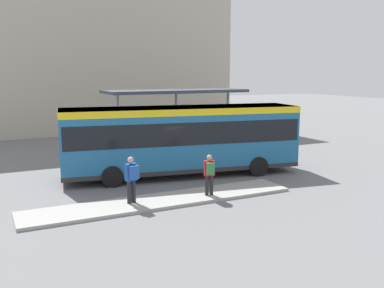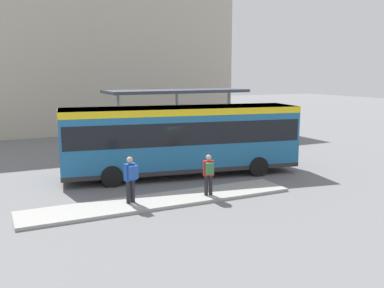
{
  "view_description": "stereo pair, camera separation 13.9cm",
  "coord_description": "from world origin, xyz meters",
  "px_view_note": "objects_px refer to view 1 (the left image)",
  "views": [
    {
      "loc": [
        -8.4,
        -18.08,
        4.85
      ],
      "look_at": [
        0.55,
        0.0,
        1.47
      ],
      "focal_mm": 40.0,
      "sensor_mm": 36.0,
      "label": 1
    },
    {
      "loc": [
        -8.28,
        -18.14,
        4.85
      ],
      "look_at": [
        0.55,
        0.0,
        1.47
      ],
      "focal_mm": 40.0,
      "sensor_mm": 36.0,
      "label": 2
    }
  ],
  "objects_px": {
    "city_bus": "(182,136)",
    "bicycle_green": "(266,143)",
    "bicycle_yellow": "(271,145)",
    "bicycle_orange": "(258,141)",
    "pedestrian_waiting": "(132,177)",
    "pedestrian_companion": "(209,172)"
  },
  "relations": [
    {
      "from": "pedestrian_companion",
      "to": "bicycle_green",
      "type": "height_order",
      "value": "pedestrian_companion"
    },
    {
      "from": "pedestrian_waiting",
      "to": "city_bus",
      "type": "bearing_deg",
      "value": -60.52
    },
    {
      "from": "bicycle_green",
      "to": "bicycle_orange",
      "type": "relative_size",
      "value": 0.91
    },
    {
      "from": "bicycle_yellow",
      "to": "bicycle_green",
      "type": "relative_size",
      "value": 1.08
    },
    {
      "from": "bicycle_green",
      "to": "pedestrian_companion",
      "type": "bearing_deg",
      "value": -44.92
    },
    {
      "from": "bicycle_yellow",
      "to": "bicycle_orange",
      "type": "relative_size",
      "value": 0.99
    },
    {
      "from": "pedestrian_companion",
      "to": "bicycle_yellow",
      "type": "height_order",
      "value": "pedestrian_companion"
    },
    {
      "from": "pedestrian_companion",
      "to": "city_bus",
      "type": "bearing_deg",
      "value": 6.08
    },
    {
      "from": "bicycle_green",
      "to": "pedestrian_waiting",
      "type": "bearing_deg",
      "value": -54.49
    },
    {
      "from": "bicycle_orange",
      "to": "bicycle_yellow",
      "type": "bearing_deg",
      "value": -6.57
    },
    {
      "from": "city_bus",
      "to": "pedestrian_waiting",
      "type": "distance_m",
      "value": 5.19
    },
    {
      "from": "pedestrian_companion",
      "to": "bicycle_orange",
      "type": "height_order",
      "value": "pedestrian_companion"
    },
    {
      "from": "pedestrian_companion",
      "to": "bicycle_yellow",
      "type": "xyz_separation_m",
      "value": [
        8.52,
        7.48,
        -0.68
      ]
    },
    {
      "from": "city_bus",
      "to": "bicycle_orange",
      "type": "height_order",
      "value": "city_bus"
    },
    {
      "from": "bicycle_yellow",
      "to": "city_bus",
      "type": "bearing_deg",
      "value": -73.15
    },
    {
      "from": "city_bus",
      "to": "bicycle_yellow",
      "type": "bearing_deg",
      "value": 33.49
    },
    {
      "from": "city_bus",
      "to": "bicycle_green",
      "type": "xyz_separation_m",
      "value": [
        8.06,
        4.28,
        -1.57
      ]
    },
    {
      "from": "pedestrian_companion",
      "to": "bicycle_orange",
      "type": "xyz_separation_m",
      "value": [
        8.58,
        9.0,
        -0.68
      ]
    },
    {
      "from": "bicycle_orange",
      "to": "bicycle_green",
      "type": "bearing_deg",
      "value": 6.08
    },
    {
      "from": "city_bus",
      "to": "bicycle_orange",
      "type": "xyz_separation_m",
      "value": [
        7.92,
        5.04,
        -1.54
      ]
    },
    {
      "from": "bicycle_yellow",
      "to": "pedestrian_waiting",
      "type": "bearing_deg",
      "value": -65.68
    },
    {
      "from": "pedestrian_waiting",
      "to": "pedestrian_companion",
      "type": "bearing_deg",
      "value": -112.03
    }
  ]
}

